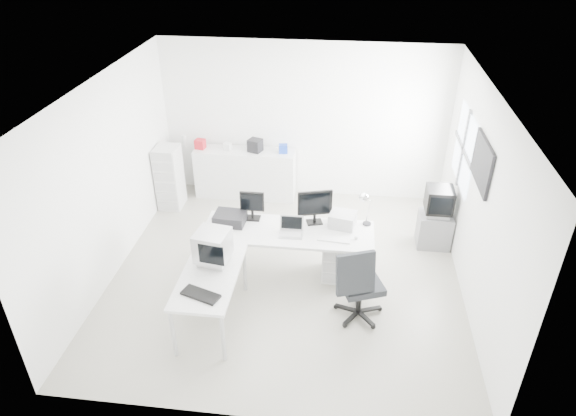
# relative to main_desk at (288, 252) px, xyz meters

# --- Properties ---
(floor) EXTENTS (5.00, 5.00, 0.01)m
(floor) POSITION_rel_main_desk_xyz_m (-0.03, -0.00, -0.38)
(floor) COLOR beige
(floor) RESTS_ON ground
(ceiling) EXTENTS (5.00, 5.00, 0.01)m
(ceiling) POSITION_rel_main_desk_xyz_m (-0.03, -0.00, 2.42)
(ceiling) COLOR white
(ceiling) RESTS_ON back_wall
(back_wall) EXTENTS (5.00, 0.02, 2.80)m
(back_wall) POSITION_rel_main_desk_xyz_m (-0.03, 2.50, 1.02)
(back_wall) COLOR white
(back_wall) RESTS_ON floor
(left_wall) EXTENTS (0.02, 5.00, 2.80)m
(left_wall) POSITION_rel_main_desk_xyz_m (-2.53, -0.00, 1.02)
(left_wall) COLOR white
(left_wall) RESTS_ON floor
(right_wall) EXTENTS (0.02, 5.00, 2.80)m
(right_wall) POSITION_rel_main_desk_xyz_m (2.47, -0.00, 1.02)
(right_wall) COLOR white
(right_wall) RESTS_ON floor
(window) EXTENTS (0.02, 1.20, 1.10)m
(window) POSITION_rel_main_desk_xyz_m (2.45, 1.20, 1.23)
(window) COLOR white
(window) RESTS_ON right_wall
(wall_picture) EXTENTS (0.04, 0.90, 0.60)m
(wall_picture) POSITION_rel_main_desk_xyz_m (2.44, 0.10, 1.52)
(wall_picture) COLOR black
(wall_picture) RESTS_ON right_wall
(main_desk) EXTENTS (2.40, 0.80, 0.75)m
(main_desk) POSITION_rel_main_desk_xyz_m (0.00, 0.00, 0.00)
(main_desk) COLOR silver
(main_desk) RESTS_ON floor
(side_desk) EXTENTS (0.70, 1.40, 0.75)m
(side_desk) POSITION_rel_main_desk_xyz_m (-0.85, -1.10, 0.00)
(side_desk) COLOR silver
(side_desk) RESTS_ON floor
(drawer_pedestal) EXTENTS (0.40, 0.50, 0.60)m
(drawer_pedestal) POSITION_rel_main_desk_xyz_m (0.70, 0.05, -0.08)
(drawer_pedestal) COLOR silver
(drawer_pedestal) RESTS_ON floor
(inkjet_printer) EXTENTS (0.45, 0.36, 0.16)m
(inkjet_printer) POSITION_rel_main_desk_xyz_m (-0.85, 0.10, 0.45)
(inkjet_printer) COLOR black
(inkjet_printer) RESTS_ON main_desk
(lcd_monitor_small) EXTENTS (0.35, 0.20, 0.44)m
(lcd_monitor_small) POSITION_rel_main_desk_xyz_m (-0.55, 0.25, 0.59)
(lcd_monitor_small) COLOR black
(lcd_monitor_small) RESTS_ON main_desk
(lcd_monitor_large) EXTENTS (0.53, 0.33, 0.51)m
(lcd_monitor_large) POSITION_rel_main_desk_xyz_m (0.35, 0.25, 0.63)
(lcd_monitor_large) COLOR black
(lcd_monitor_large) RESTS_ON main_desk
(laptop) EXTENTS (0.37, 0.38, 0.24)m
(laptop) POSITION_rel_main_desk_xyz_m (0.05, -0.10, 0.50)
(laptop) COLOR #B7B7BA
(laptop) RESTS_ON main_desk
(white_keyboard) EXTENTS (0.46, 0.18, 0.02)m
(white_keyboard) POSITION_rel_main_desk_xyz_m (0.65, -0.15, 0.38)
(white_keyboard) COLOR silver
(white_keyboard) RESTS_ON main_desk
(white_mouse) EXTENTS (0.05, 0.05, 0.05)m
(white_mouse) POSITION_rel_main_desk_xyz_m (0.95, -0.10, 0.40)
(white_mouse) COLOR silver
(white_mouse) RESTS_ON main_desk
(laser_printer) EXTENTS (0.41, 0.37, 0.20)m
(laser_printer) POSITION_rel_main_desk_xyz_m (0.75, 0.22, 0.48)
(laser_printer) COLOR #A9A9A9
(laser_printer) RESTS_ON main_desk
(desk_lamp) EXTENTS (0.20, 0.20, 0.49)m
(desk_lamp) POSITION_rel_main_desk_xyz_m (1.10, 0.30, 0.62)
(desk_lamp) COLOR silver
(desk_lamp) RESTS_ON main_desk
(crt_monitor) EXTENTS (0.49, 0.49, 0.49)m
(crt_monitor) POSITION_rel_main_desk_xyz_m (-0.85, -0.85, 0.62)
(crt_monitor) COLOR #B7B7BA
(crt_monitor) RESTS_ON side_desk
(black_keyboard) EXTENTS (0.50, 0.33, 0.03)m
(black_keyboard) POSITION_rel_main_desk_xyz_m (-0.85, -1.50, 0.39)
(black_keyboard) COLOR black
(black_keyboard) RESTS_ON side_desk
(office_chair) EXTENTS (0.85, 0.85, 1.15)m
(office_chair) POSITION_rel_main_desk_xyz_m (1.03, -0.77, 0.20)
(office_chair) COLOR #2A2C30
(office_chair) RESTS_ON floor
(tv_cabinet) EXTENTS (0.51, 0.42, 0.56)m
(tv_cabinet) POSITION_rel_main_desk_xyz_m (2.19, 1.01, -0.10)
(tv_cabinet) COLOR slate
(tv_cabinet) RESTS_ON floor
(crt_tv) EXTENTS (0.50, 0.48, 0.45)m
(crt_tv) POSITION_rel_main_desk_xyz_m (2.19, 1.01, 0.41)
(crt_tv) COLOR black
(crt_tv) RESTS_ON tv_cabinet
(sideboard) EXTENTS (1.81, 0.45, 0.91)m
(sideboard) POSITION_rel_main_desk_xyz_m (-1.06, 2.24, 0.08)
(sideboard) COLOR silver
(sideboard) RESTS_ON floor
(clutter_box_a) EXTENTS (0.19, 0.17, 0.17)m
(clutter_box_a) POSITION_rel_main_desk_xyz_m (-1.86, 2.24, 0.61)
(clutter_box_a) COLOR red
(clutter_box_a) RESTS_ON sideboard
(clutter_box_b) EXTENTS (0.15, 0.14, 0.13)m
(clutter_box_b) POSITION_rel_main_desk_xyz_m (-1.36, 2.24, 0.59)
(clutter_box_b) COLOR silver
(clutter_box_b) RESTS_ON sideboard
(clutter_box_c) EXTENTS (0.28, 0.27, 0.22)m
(clutter_box_c) POSITION_rel_main_desk_xyz_m (-0.86, 2.24, 0.64)
(clutter_box_c) COLOR black
(clutter_box_c) RESTS_ON sideboard
(clutter_box_d) EXTENTS (0.17, 0.15, 0.15)m
(clutter_box_d) POSITION_rel_main_desk_xyz_m (-0.36, 2.24, 0.61)
(clutter_box_d) COLOR #1739A7
(clutter_box_d) RESTS_ON sideboard
(clutter_bottle) EXTENTS (0.07, 0.07, 0.22)m
(clutter_bottle) POSITION_rel_main_desk_xyz_m (-2.16, 2.28, 0.64)
(clutter_bottle) COLOR silver
(clutter_bottle) RESTS_ON sideboard
(filing_cabinet) EXTENTS (0.39, 0.47, 1.13)m
(filing_cabinet) POSITION_rel_main_desk_xyz_m (-2.31, 1.70, 0.19)
(filing_cabinet) COLOR silver
(filing_cabinet) RESTS_ON floor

